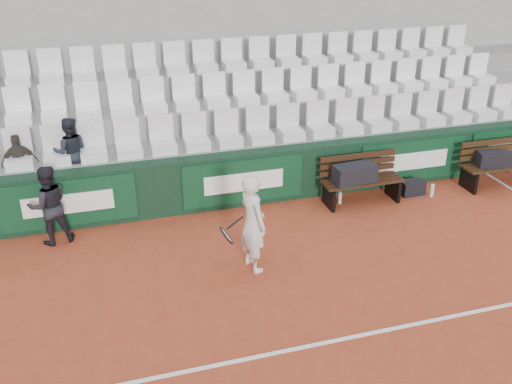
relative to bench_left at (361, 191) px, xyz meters
name	(u,v)px	position (x,y,z in m)	size (l,w,h in m)	color
ground	(340,340)	(-1.94, -3.41, -0.23)	(80.00, 80.00, 0.00)	#A43F25
court_baseline	(340,340)	(-1.94, -3.41, -0.22)	(18.00, 0.06, 0.01)	white
back_barrier	(255,177)	(-1.87, 0.58, 0.28)	(18.00, 0.34, 1.00)	black
grandstand_tier_front	(243,164)	(-1.94, 1.21, 0.28)	(18.00, 0.95, 1.00)	gray
grandstand_tier_mid	(230,137)	(-1.94, 2.16, 0.50)	(18.00, 0.95, 1.45)	gray
grandstand_tier_back	(219,112)	(-1.94, 3.11, 0.72)	(18.00, 0.95, 1.90)	gray
grandstand_rear_wall	(211,49)	(-1.94, 3.74, 1.98)	(18.00, 0.30, 4.40)	#989896
seat_row_front	(245,127)	(-1.94, 1.04, 1.09)	(11.90, 0.44, 0.63)	silver
seat_row_mid	(231,89)	(-1.94, 1.99, 1.54)	(11.90, 0.44, 0.63)	white
seat_row_back	(220,56)	(-1.94, 2.94, 1.99)	(11.90, 0.44, 0.63)	white
bench_left	(361,191)	(0.00, 0.00, 0.00)	(1.50, 0.56, 0.45)	#331B0F
bench_right	(498,175)	(2.88, -0.09, 0.00)	(1.50, 0.56, 0.45)	#362010
sports_bag_left	(355,174)	(-0.19, -0.03, 0.39)	(0.78, 0.34, 0.34)	black
sports_bag_right	(494,159)	(2.69, -0.12, 0.37)	(0.61, 0.28, 0.28)	black
sports_bag_ground	(412,188)	(1.08, 0.04, -0.09)	(0.45, 0.27, 0.27)	black
water_bottle_near	(340,198)	(-0.40, 0.06, -0.11)	(0.07, 0.07, 0.23)	silver
water_bottle_far	(432,190)	(1.39, -0.16, -0.10)	(0.07, 0.07, 0.25)	silver
tennis_player	(253,223)	(-2.53, -1.52, 0.54)	(0.74, 0.63, 1.52)	silver
ball_kid	(49,205)	(-5.42, 0.12, 0.44)	(0.65, 0.50, 1.33)	black
spectator_b	(15,138)	(-5.84, 1.09, 1.28)	(0.59, 0.25, 1.00)	#332E29
spectator_c	(67,127)	(-5.01, 1.09, 1.38)	(0.59, 0.46, 1.22)	black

